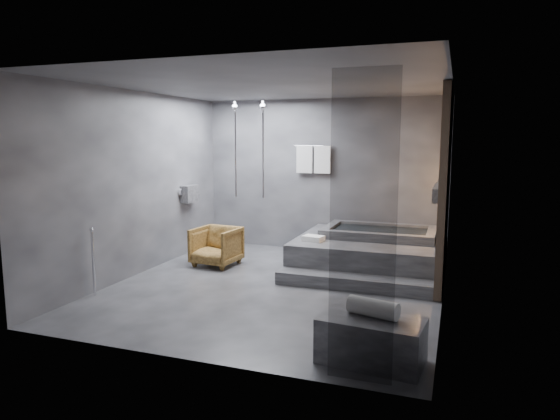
% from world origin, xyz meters
% --- Properties ---
extents(room, '(5.00, 5.04, 2.82)m').
position_xyz_m(room, '(0.40, 0.24, 1.73)').
color(room, '#2D2D30').
rests_on(room, ground).
extents(tub_deck, '(2.20, 2.00, 0.50)m').
position_xyz_m(tub_deck, '(1.05, 1.45, 0.25)').
color(tub_deck, '#323235').
rests_on(tub_deck, ground).
extents(tub_step, '(2.20, 0.36, 0.18)m').
position_xyz_m(tub_step, '(1.05, 0.27, 0.09)').
color(tub_step, '#323235').
rests_on(tub_step, ground).
extents(concrete_bench, '(1.01, 0.63, 0.43)m').
position_xyz_m(concrete_bench, '(1.67, -1.96, 0.22)').
color(concrete_bench, '#303032').
rests_on(concrete_bench, ground).
extents(driftwood_chair, '(0.75, 0.76, 0.64)m').
position_xyz_m(driftwood_chair, '(-1.35, 0.81, 0.32)').
color(driftwood_chair, '#4A3012').
rests_on(driftwood_chair, ground).
extents(rolled_towel, '(0.51, 0.29, 0.17)m').
position_xyz_m(rolled_towel, '(1.67, -1.92, 0.52)').
color(rolled_towel, silver).
rests_on(rolled_towel, concrete_bench).
extents(deck_towel, '(0.34, 0.28, 0.08)m').
position_xyz_m(deck_towel, '(0.28, 0.93, 0.54)').
color(deck_towel, white).
rests_on(deck_towel, tub_deck).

